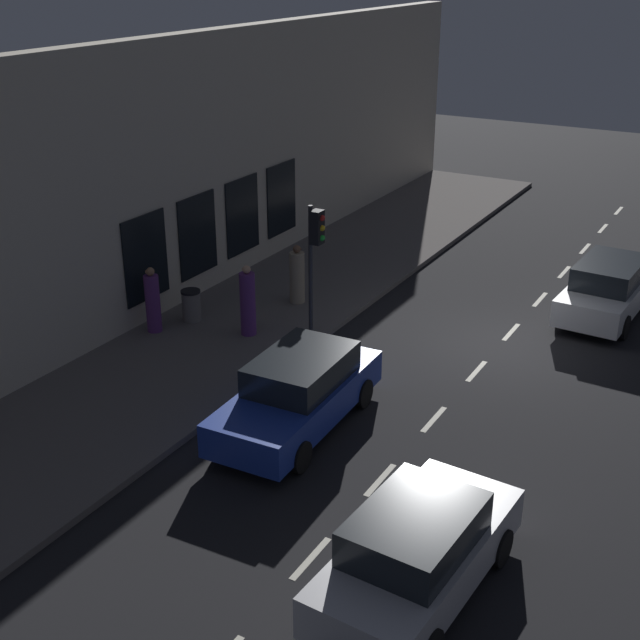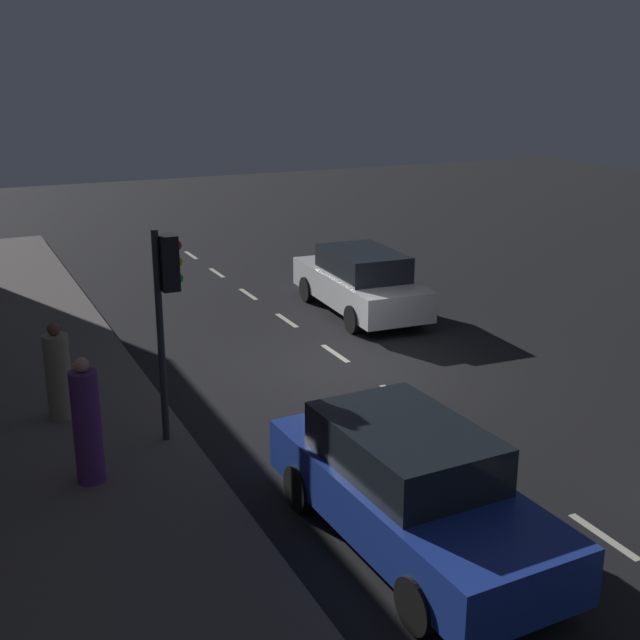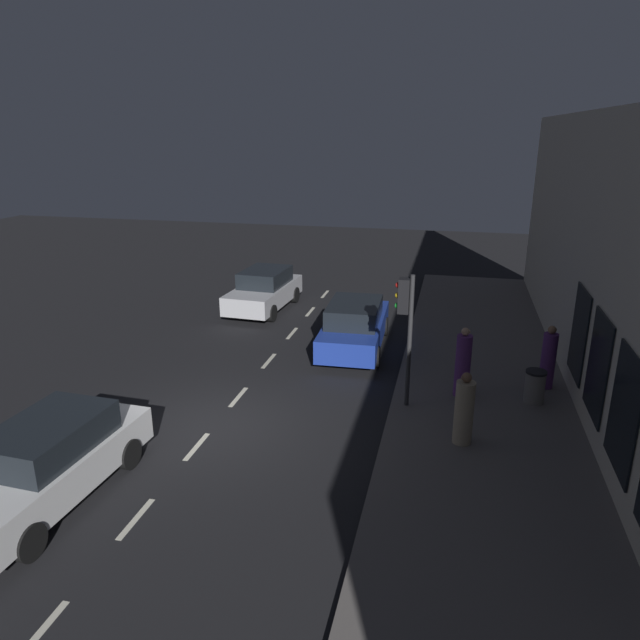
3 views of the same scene
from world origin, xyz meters
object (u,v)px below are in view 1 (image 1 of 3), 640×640
object	(u,v)px
traffic_light	(315,242)
pedestrian_2	(153,302)
parked_car_1	(609,287)
pedestrian_1	(248,303)
pedestrian_0	(297,276)
parked_car_2	(299,392)
trash_bin	(191,305)
parked_car_0	(418,551)

from	to	relation	value
traffic_light	pedestrian_2	xyz separation A→B (m)	(3.66, 1.92, -1.64)
parked_car_1	pedestrian_1	bearing A→B (deg)	-137.99
traffic_light	pedestrian_0	world-z (taller)	traffic_light
pedestrian_1	parked_car_2	bearing A→B (deg)	-143.02
parked_car_2	pedestrian_1	world-z (taller)	pedestrian_1
parked_car_2	pedestrian_1	bearing A→B (deg)	-44.83
parked_car_1	trash_bin	size ratio (longest dim) A/B	5.48
traffic_light	parked_car_0	xyz separation A→B (m)	(-6.07, 7.43, -1.80)
parked_car_0	pedestrian_2	bearing A→B (deg)	153.90
parked_car_1	pedestrian_0	world-z (taller)	pedestrian_0
traffic_light	pedestrian_2	size ratio (longest dim) A/B	1.94
pedestrian_0	parked_car_1	bearing A→B (deg)	90.96
parked_car_1	trash_bin	distance (m)	11.23
pedestrian_1	pedestrian_2	xyz separation A→B (m)	(2.21, 1.04, -0.06)
traffic_light	pedestrian_1	xyz separation A→B (m)	(1.46, 0.88, -1.58)
traffic_light	trash_bin	bearing A→B (deg)	15.47
parked_car_0	parked_car_2	distance (m)	5.42
parked_car_2	pedestrian_2	size ratio (longest dim) A/B	2.69
traffic_light	trash_bin	xyz separation A→B (m)	(3.25, 0.90, -2.01)
parked_car_0	pedestrian_0	xyz separation A→B (m)	(7.56, -9.00, 0.12)
traffic_light	pedestrian_2	distance (m)	4.45
parked_car_2	pedestrian_2	distance (m)	5.92
traffic_light	pedestrian_1	bearing A→B (deg)	31.24
parked_car_2	trash_bin	distance (m)	6.00
pedestrian_1	pedestrian_2	bearing A→B (deg)	104.91
parked_car_2	pedestrian_0	xyz separation A→B (m)	(3.38, -5.55, 0.11)
parked_car_0	pedestrian_1	distance (m)	9.97
parked_car_0	parked_car_2	world-z (taller)	same
parked_car_1	trash_bin	xyz separation A→B (m)	(9.37, 6.19, -0.21)
pedestrian_1	parked_car_0	bearing A→B (deg)	-141.30
pedestrian_0	pedestrian_1	xyz separation A→B (m)	(-0.03, 2.46, 0.10)
parked_car_2	pedestrian_1	xyz separation A→B (m)	(3.35, -3.09, 0.21)
traffic_light	parked_car_1	bearing A→B (deg)	-139.16
pedestrian_0	pedestrian_1	distance (m)	2.46
parked_car_1	pedestrian_1	distance (m)	9.77
pedestrian_0	trash_bin	world-z (taller)	pedestrian_0
parked_car_0	traffic_light	bearing A→B (deg)	132.64
parked_car_1	parked_car_2	xyz separation A→B (m)	(4.23, 9.26, 0.00)
trash_bin	pedestrian_1	bearing A→B (deg)	-179.46
traffic_light	pedestrian_2	world-z (taller)	traffic_light
parked_car_1	traffic_light	bearing A→B (deg)	-136.32
pedestrian_1	traffic_light	bearing A→B (deg)	-69.06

